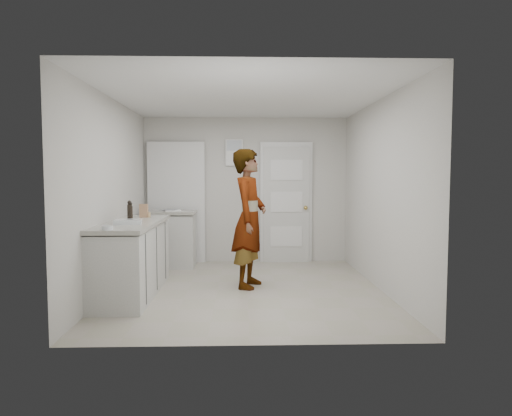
{
  "coord_description": "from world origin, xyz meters",
  "views": [
    {
      "loc": [
        -0.07,
        -5.93,
        1.49
      ],
      "look_at": [
        0.13,
        0.4,
        1.05
      ],
      "focal_mm": 32.0,
      "sensor_mm": 36.0,
      "label": 1
    }
  ],
  "objects_px": {
    "person": "(249,218)",
    "cake_mix_box": "(144,211)",
    "oil_cruet_b": "(130,212)",
    "spice_jar": "(149,215)",
    "oil_cruet_a": "(130,212)",
    "egg_bowl": "(107,228)",
    "baking_dish": "(128,222)"
  },
  "relations": [
    {
      "from": "person",
      "to": "spice_jar",
      "type": "distance_m",
      "value": 1.4
    },
    {
      "from": "person",
      "to": "egg_bowl",
      "type": "distance_m",
      "value": 1.98
    },
    {
      "from": "cake_mix_box",
      "to": "spice_jar",
      "type": "height_order",
      "value": "cake_mix_box"
    },
    {
      "from": "person",
      "to": "oil_cruet_a",
      "type": "relative_size",
      "value": 7.47
    },
    {
      "from": "oil_cruet_b",
      "to": "baking_dish",
      "type": "bearing_deg",
      "value": -81.54
    },
    {
      "from": "oil_cruet_b",
      "to": "oil_cruet_a",
      "type": "bearing_deg",
      "value": 97.05
    },
    {
      "from": "person",
      "to": "baking_dish",
      "type": "bearing_deg",
      "value": 129.44
    },
    {
      "from": "person",
      "to": "cake_mix_box",
      "type": "relative_size",
      "value": 10.04
    },
    {
      "from": "oil_cruet_b",
      "to": "cake_mix_box",
      "type": "bearing_deg",
      "value": 86.56
    },
    {
      "from": "person",
      "to": "spice_jar",
      "type": "relative_size",
      "value": 25.96
    },
    {
      "from": "oil_cruet_a",
      "to": "oil_cruet_b",
      "type": "relative_size",
      "value": 0.92
    },
    {
      "from": "oil_cruet_b",
      "to": "baking_dish",
      "type": "xyz_separation_m",
      "value": [
        0.04,
        -0.24,
        -0.1
      ]
    },
    {
      "from": "cake_mix_box",
      "to": "egg_bowl",
      "type": "relative_size",
      "value": 1.52
    },
    {
      "from": "cake_mix_box",
      "to": "oil_cruet_a",
      "type": "relative_size",
      "value": 0.74
    },
    {
      "from": "spice_jar",
      "to": "baking_dish",
      "type": "relative_size",
      "value": 0.21
    },
    {
      "from": "cake_mix_box",
      "to": "egg_bowl",
      "type": "distance_m",
      "value": 1.49
    },
    {
      "from": "baking_dish",
      "to": "oil_cruet_b",
      "type": "bearing_deg",
      "value": 98.46
    },
    {
      "from": "person",
      "to": "baking_dish",
      "type": "height_order",
      "value": "person"
    },
    {
      "from": "spice_jar",
      "to": "baking_dish",
      "type": "height_order",
      "value": "spice_jar"
    },
    {
      "from": "cake_mix_box",
      "to": "oil_cruet_a",
      "type": "bearing_deg",
      "value": -87.42
    },
    {
      "from": "oil_cruet_a",
      "to": "baking_dish",
      "type": "height_order",
      "value": "oil_cruet_a"
    },
    {
      "from": "person",
      "to": "oil_cruet_b",
      "type": "bearing_deg",
      "value": 120.85
    },
    {
      "from": "person",
      "to": "spice_jar",
      "type": "height_order",
      "value": "person"
    },
    {
      "from": "oil_cruet_a",
      "to": "person",
      "type": "bearing_deg",
      "value": 13.54
    },
    {
      "from": "spice_jar",
      "to": "baking_dish",
      "type": "bearing_deg",
      "value": -94.73
    },
    {
      "from": "cake_mix_box",
      "to": "baking_dish",
      "type": "bearing_deg",
      "value": -83.18
    },
    {
      "from": "oil_cruet_b",
      "to": "egg_bowl",
      "type": "relative_size",
      "value": 2.22
    },
    {
      "from": "person",
      "to": "spice_jar",
      "type": "bearing_deg",
      "value": 96.34
    },
    {
      "from": "egg_bowl",
      "to": "baking_dish",
      "type": "bearing_deg",
      "value": 83.84
    },
    {
      "from": "spice_jar",
      "to": "oil_cruet_b",
      "type": "distance_m",
      "value": 0.65
    },
    {
      "from": "egg_bowl",
      "to": "oil_cruet_a",
      "type": "bearing_deg",
      "value": 88.47
    },
    {
      "from": "oil_cruet_b",
      "to": "egg_bowl",
      "type": "xyz_separation_m",
      "value": [
        -0.03,
        -0.85,
        -0.11
      ]
    }
  ]
}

